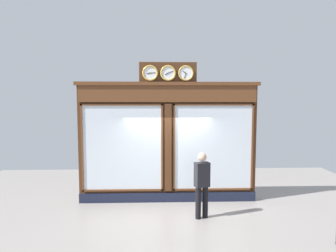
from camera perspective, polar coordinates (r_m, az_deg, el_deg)
ground_plane at (r=6.40m, az=0.95°, el=-22.91°), size 14.00×14.00×0.00m
shop_facade at (r=8.66m, az=-0.03°, el=-3.02°), size 5.31×0.42×4.08m
pedestrian at (r=7.58m, az=6.62°, el=-10.84°), size 0.41×0.32×1.69m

